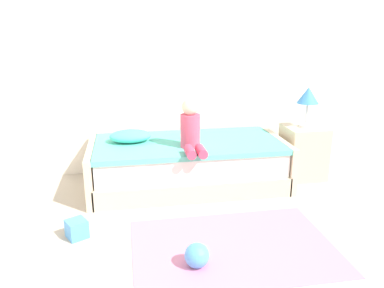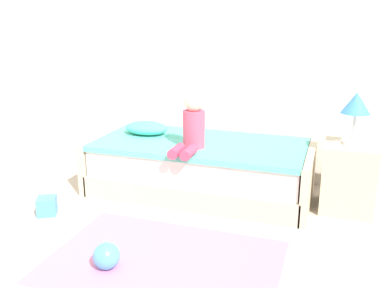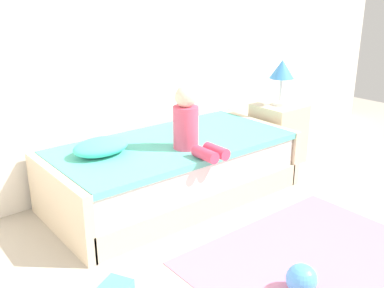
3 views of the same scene
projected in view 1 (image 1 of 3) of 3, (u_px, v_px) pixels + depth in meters
wall_rear at (180, 48)px, 4.37m from camera, size 7.20×0.10×2.90m
bed at (188, 164)px, 4.16m from camera, size 2.11×1.00×0.50m
nightstand at (303, 152)px, 4.38m from camera, size 0.44×0.44×0.60m
table_lamp at (308, 97)px, 4.20m from camera, size 0.24×0.24×0.45m
child_figure at (191, 129)px, 3.81m from camera, size 0.20×0.51×0.50m
pillow at (130, 136)px, 4.06m from camera, size 0.44×0.30×0.13m
toy_ball at (197, 255)px, 2.76m from camera, size 0.19×0.19×0.19m
area_rug at (233, 246)px, 3.03m from camera, size 1.60×1.10×0.01m
toy_block at (77, 229)px, 3.16m from camera, size 0.21×0.21×0.16m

